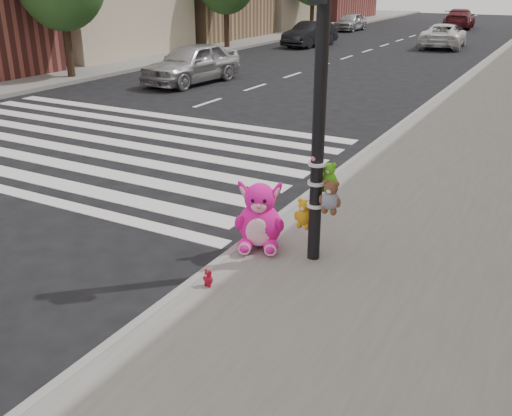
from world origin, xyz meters
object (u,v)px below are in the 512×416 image
Objects in this scene: pink_bunny at (260,220)px; car_dark_far at (310,34)px; signal_pole at (320,140)px; car_white_near at (444,36)px; car_silver_far at (192,63)px; red_teddy at (208,278)px.

car_dark_far is at bearing 89.07° from pink_bunny.
signal_pole is 0.89× the size of car_white_near.
pink_bunny is at bearing -176.12° from signal_pole.
signal_pole is 1.45m from pink_bunny.
car_white_near is (6.55, 2.88, -0.03)m from car_dark_far.
car_silver_far reaches higher than car_dark_far.
car_white_near reaches higher than red_teddy.
signal_pole is 2.15m from red_teddy.
signal_pole is at bearing -19.45° from pink_bunny.
car_silver_far is 1.05× the size of car_dark_far.
pink_bunny is at bearing -45.99° from car_silver_far.
signal_pole is 14.45m from car_silver_far.
red_teddy is 0.05× the size of car_white_near.
car_white_near is (-3.20, 27.82, 0.38)m from red_teddy.
car_dark_far is at bearing 122.92° from red_teddy.
signal_pole is 1.01× the size of car_dark_far.
car_silver_far is 12.84m from car_dark_far.
car_dark_far is at bearing 99.98° from car_silver_far.
signal_pole is at bearing -43.35° from car_silver_far.
signal_pole is 4.17× the size of pink_bunny.
pink_bunny is at bearing -60.97° from car_dark_far.
car_dark_far is (-9.76, 23.67, 0.12)m from pink_bunny.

